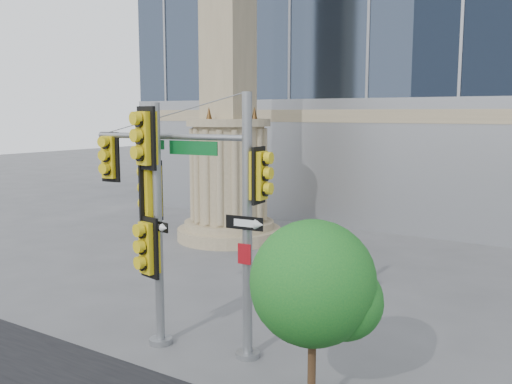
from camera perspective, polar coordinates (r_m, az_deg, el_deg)
The scene contains 5 objects.
ground at distance 14.10m, azimuth -4.68°, elevation -14.39°, with size 120.00×120.00×0.00m, color #545456.
monument at distance 23.85m, azimuth -2.78°, elevation 8.33°, with size 4.40×4.40×16.60m.
main_signal_pole at distance 12.63m, azimuth -5.05°, elevation -0.14°, with size 4.49×0.85×5.79m.
secondary_signal_pole at distance 13.04m, azimuth -10.41°, elevation -1.35°, with size 0.97×0.83×5.58m.
street_tree at distance 10.08m, azimuth 5.97°, elevation -9.58°, with size 2.27×2.21×3.53m.
Camera 1 is at (8.11, -10.22, 5.35)m, focal length 40.00 mm.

